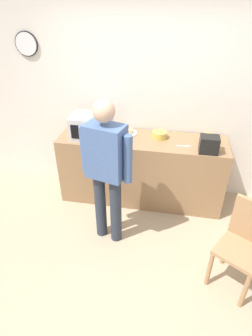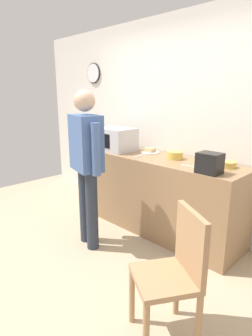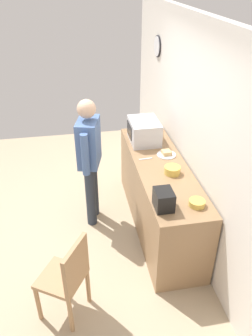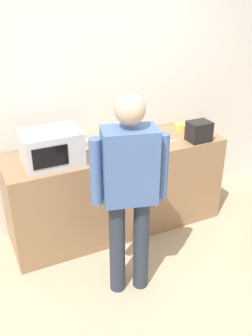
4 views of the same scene
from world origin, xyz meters
TOP-DOWN VIEW (x-y plane):
  - ground_plane at (0.00, 0.00)m, footprint 6.00×6.00m
  - back_wall at (-0.00, 1.60)m, footprint 5.40×0.13m
  - kitchen_counter at (-0.00, 1.22)m, footprint 2.19×0.62m
  - microwave at (-0.65, 1.15)m, footprint 0.50×0.39m
  - sandwich_plate at (-0.21, 1.35)m, footprint 0.24×0.24m
  - salad_bowl at (0.84, 1.36)m, footprint 0.16×0.16m
  - cereal_bowl at (0.21, 1.29)m, footprint 0.19×0.19m
  - toaster at (0.81, 1.02)m, footprint 0.22×0.18m
  - fork_utensil at (0.53, 1.11)m, footprint 0.17×0.04m
  - spoon_utensil at (-0.16, 1.06)m, footprint 0.03×0.17m
  - person_standing at (-0.27, 0.38)m, footprint 0.57×0.33m
  - wooden_chair at (1.15, 0.03)m, footprint 0.55×0.55m

SIDE VIEW (x-z plane):
  - ground_plane at x=0.00m, z-range 0.00..0.00m
  - kitchen_counter at x=0.00m, z-range 0.00..0.93m
  - wooden_chair at x=1.15m, z-range 0.05..0.99m
  - fork_utensil at x=0.53m, z-range 0.93..0.94m
  - spoon_utensil at x=-0.16m, z-range 0.93..0.94m
  - sandwich_plate at x=-0.21m, z-range 0.92..0.99m
  - salad_bowl at x=0.84m, z-range 0.93..0.99m
  - cereal_bowl at x=0.21m, z-range 0.93..1.02m
  - person_standing at x=-0.27m, z-range 0.15..1.86m
  - toaster at x=0.81m, z-range 0.93..1.13m
  - microwave at x=-0.65m, z-range 0.93..1.23m
  - back_wall at x=0.00m, z-range 0.00..2.60m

